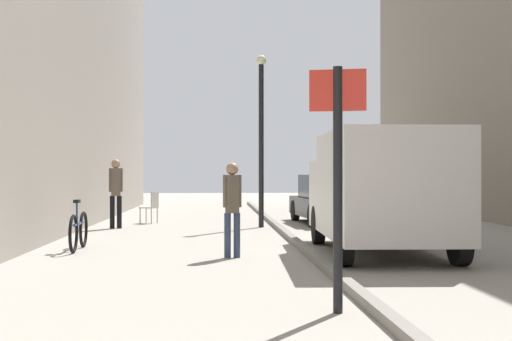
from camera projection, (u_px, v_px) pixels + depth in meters
ground_plane at (220, 246)px, 14.12m from camera, size 80.00×80.00×0.00m
kerb_strip at (297, 242)px, 14.21m from camera, size 0.16×40.00×0.12m
pedestrian_main_foreground at (232, 203)px, 12.07m from camera, size 0.33×0.22×1.67m
pedestrian_mid_block at (116, 188)px, 18.61m from camera, size 0.37×0.24×1.87m
delivery_van at (380, 189)px, 12.69m from camera, size 2.22×5.12×2.21m
parked_car at (331, 200)px, 20.46m from camera, size 2.03×4.29×1.45m
street_sign_post at (338, 166)px, 7.27m from camera, size 0.59×0.17×2.60m
lamp_post at (261, 129)px, 19.03m from camera, size 0.28×0.28×4.76m
bicycle_leaning at (79, 230)px, 13.28m from camera, size 0.10×1.77×0.98m
cafe_chair_near_window at (151, 205)px, 20.57m from camera, size 0.58×0.58×0.94m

